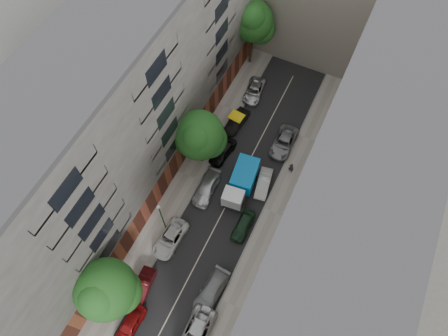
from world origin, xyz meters
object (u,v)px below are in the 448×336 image
Objects in this scene: tree_mid at (200,137)px; tree_far at (253,23)px; tree_near at (106,291)px; tarp_truck at (241,182)px; lamp_post at (161,215)px; car_left_1 at (143,287)px; car_right_3 at (264,183)px; car_right_4 at (284,142)px; car_right_0 at (196,334)px; car_left_5 at (236,122)px; car_left_0 at (130,325)px; car_left_3 at (207,188)px; car_left_4 at (223,151)px; car_left_6 at (254,91)px; car_right_2 at (243,225)px; car_right_1 at (211,291)px; pedestrian at (291,168)px.

tree_far is (-1.22, 17.01, 1.57)m from tree_mid.
tarp_truck is at bearing 71.68° from tree_near.
car_left_1 is at bearing -80.19° from lamp_post.
car_right_4 is (0.05, 6.15, 0.05)m from car_right_3.
lamp_post is at bearing 132.03° from car_right_0.
car_left_5 is at bearing -75.43° from tree_far.
car_left_5 is at bearing 92.31° from car_left_0.
car_left_3 is at bearing -80.18° from tree_far.
car_left_5 is (-0.33, 4.60, 0.01)m from car_left_4.
car_left_0 is 16.20m from car_left_3.
car_left_5 reaches higher than car_left_6.
car_right_2 is (6.06, -7.49, -0.05)m from car_left_4.
car_left_4 reaches higher than car_left_6.
tree_far is (-3.05, 15.04, 6.15)m from car_left_4.
tree_near reaches higher than tarp_truck.
car_right_1 is (5.60, -10.00, -0.00)m from car_left_3.
car_left_4 is at bearing -145.02° from car_right_4.
tree_near reaches higher than lamp_post.
car_right_4 is 3.03× the size of pedestrian.
lamp_post is at bearing -89.22° from car_left_4.
car_left_5 is 24.95m from car_right_0.
car_left_5 is at bearing 125.05° from car_right_3.
tarp_truck is at bearing 66.42° from car_left_1.
car_right_2 is (-0.44, 11.91, -0.08)m from car_right_0.
tree_mid reaches higher than car_left_3.
tree_mid is at bearing -141.97° from car_right_4.
car_left_1 is at bearing -85.29° from tree_far.
car_left_1 is 33.54m from tree_far.
car_left_0 is at bearing -96.42° from car_left_6.
car_right_0 is at bearing -69.77° from car_left_3.
tree_near is 1.37× the size of lamp_post.
car_left_1 is 0.49× the size of tree_near.
tree_far is (-9.10, 16.85, 6.21)m from car_right_3.
tree_near is at bearing -143.13° from car_right_1.
car_left_1 is 16.57m from tree_mid.
pedestrian is (9.67, 12.49, -2.89)m from lamp_post.
car_left_4 is at bearing 92.24° from car_left_3.
car_left_6 is at bearing 96.41° from car_left_5.
car_right_3 is at bearing -8.32° from car_left_4.
car_left_3 is 1.05× the size of car_left_6.
car_right_1 is at bearing -65.81° from car_left_5.
pedestrian is (4.34, 4.43, -0.54)m from tarp_truck.
car_left_1 is 17.23m from car_right_3.
tree_far is (-1.32, 35.10, 1.43)m from tree_near.
pedestrian reaches higher than car_left_0.
car_left_0 is 10.82m from lamp_post.
car_left_1 is at bearing 164.52° from car_right_0.
car_right_4 is at bearing 78.20° from car_left_0.
tree_mid reaches higher than car_left_0.
car_right_1 is 19.55m from car_right_4.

